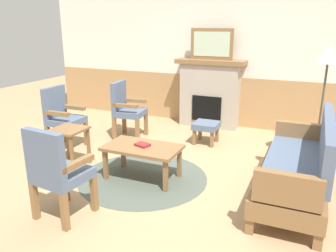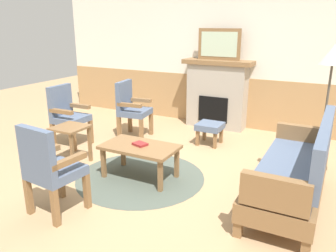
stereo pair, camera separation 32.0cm
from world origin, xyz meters
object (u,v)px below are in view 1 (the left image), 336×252
book_on_table (143,145)px  side_table (69,137)px  fireplace (210,93)px  framed_picture (212,44)px  couch (298,168)px  footstool (206,127)px  armchair_front_left (57,170)px  coffee_table (142,150)px  armchair_by_window_left (62,115)px  floor_lamp_by_couch (328,61)px  armchair_near_fireplace (126,107)px

book_on_table → side_table: bearing=-176.4°
fireplace → framed_picture: size_ratio=1.62×
framed_picture → couch: 3.20m
footstool → armchair_front_left: size_ratio=0.41×
framed_picture → coffee_table: size_ratio=0.83×
couch → footstool: bearing=136.8°
footstool → armchair_by_window_left: armchair_by_window_left is taller
footstool → armchair_front_left: 2.86m
framed_picture → side_table: size_ratio=1.45×
book_on_table → floor_lamp_by_couch: (2.03, 1.39, 1.00)m
armchair_near_fireplace → coffee_table: bearing=-52.8°
armchair_front_left → floor_lamp_by_couch: floor_lamp_by_couch is taller
framed_picture → book_on_table: framed_picture is taller
fireplace → book_on_table: bearing=-92.1°
framed_picture → armchair_near_fireplace: size_ratio=0.82×
book_on_table → footstool: book_on_table is taller
couch → floor_lamp_by_couch: (0.18, 1.21, 1.05)m
fireplace → coffee_table: fireplace is taller
side_table → armchair_front_left: bearing=-55.3°
coffee_table → side_table: side_table is taller
footstool → armchair_front_left: armchair_front_left is taller
framed_picture → armchair_front_left: 3.93m
footstool → book_on_table: bearing=-102.4°
couch → armchair_near_fireplace: same height
framed_picture → book_on_table: (-0.10, -2.59, -1.10)m
coffee_table → side_table: bearing=-177.1°
floor_lamp_by_couch → book_on_table: bearing=-145.7°
floor_lamp_by_couch → armchair_front_left: bearing=-132.8°
couch → armchair_near_fireplace: (-2.87, 1.16, 0.14)m
side_table → couch: bearing=4.7°
fireplace → couch: fireplace is taller
book_on_table → armchair_by_window_left: armchair_by_window_left is taller
coffee_table → armchair_by_window_left: (-1.70, 0.51, 0.15)m
coffee_table → book_on_table: (-0.00, 0.01, 0.07)m
fireplace → framed_picture: (0.00, 0.00, 0.91)m
side_table → coffee_table: bearing=2.9°
book_on_table → footstool: bearing=77.6°
coffee_table → side_table: size_ratio=1.75×
fireplace → book_on_table: fireplace is taller
book_on_table → armchair_front_left: (-0.34, -1.18, 0.08)m
armchair_near_fireplace → book_on_table: bearing=-52.6°
fireplace → floor_lamp_by_couch: floor_lamp_by_couch is taller
armchair_by_window_left → armchair_front_left: bearing=-51.0°
floor_lamp_by_couch → armchair_near_fireplace: bearing=-179.0°
coffee_table → armchair_near_fireplace: bearing=127.2°
coffee_table → armchair_front_left: (-0.34, -1.17, 0.15)m
framed_picture → couch: size_ratio=0.44×
armchair_near_fireplace → floor_lamp_by_couch: floor_lamp_by_couch is taller
fireplace → coffee_table: 2.61m
fireplace → armchair_near_fireplace: 1.68m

